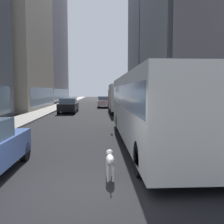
{
  "coord_description": "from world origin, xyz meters",
  "views": [
    {
      "loc": [
        0.5,
        -5.63,
        2.38
      ],
      "look_at": [
        1.12,
        5.76,
        1.4
      ],
      "focal_mm": 39.21,
      "sensor_mm": 36.0,
      "label": 1
    }
  ],
  "objects": [
    {
      "name": "car_black_suv",
      "position": [
        -2.8,
        21.18,
        0.82
      ],
      "size": [
        1.79,
        4.8,
        1.62
      ],
      "color": "black",
      "rests_on": "ground"
    },
    {
      "name": "building_left_far",
      "position": [
        -11.9,
        48.31,
        15.68
      ],
      "size": [
        8.89,
        23.2,
        31.38
      ],
      "color": "slate",
      "rests_on": "ground"
    },
    {
      "name": "building_left_mid",
      "position": [
        -11.9,
        27.36,
        9.46
      ],
      "size": [
        10.26,
        14.76,
        18.94
      ],
      "color": "#B2A893",
      "rests_on": "ground"
    },
    {
      "name": "building_right_far",
      "position": [
        11.9,
        46.74,
        20.71
      ],
      "size": [
        8.46,
        16.45,
        41.44
      ],
      "color": "slate",
      "rests_on": "ground"
    },
    {
      "name": "ground_plane",
      "position": [
        0.0,
        35.0,
        0.0
      ],
      "size": [
        120.0,
        120.0,
        0.0
      ],
      "primitive_type": "plane",
      "color": "black"
    },
    {
      "name": "dalmatian_dog",
      "position": [
        0.8,
        0.89,
        0.51
      ],
      "size": [
        0.22,
        0.96,
        0.72
      ],
      "color": "white",
      "rests_on": "ground"
    },
    {
      "name": "sidewalk_left",
      "position": [
        -5.7,
        35.0,
        0.07
      ],
      "size": [
        2.4,
        110.0,
        0.15
      ],
      "primitive_type": "cube",
      "color": "#9E9991",
      "rests_on": "ground"
    },
    {
      "name": "box_truck",
      "position": [
        2.8,
        20.51,
        1.67
      ],
      "size": [
        2.3,
        7.5,
        3.05
      ],
      "color": "#A51919",
      "rests_on": "ground"
    },
    {
      "name": "building_right_mid",
      "position": [
        11.9,
        28.41,
        10.07
      ],
      "size": [
        8.58,
        17.0,
        20.16
      ],
      "color": "slate",
      "rests_on": "ground"
    },
    {
      "name": "car_white_van",
      "position": [
        1.2,
        29.79,
        0.82
      ],
      "size": [
        1.74,
        4.06,
        1.62
      ],
      "color": "silver",
      "rests_on": "ground"
    },
    {
      "name": "sidewalk_right",
      "position": [
        5.7,
        35.0,
        0.07
      ],
      "size": [
        2.4,
        110.0,
        0.15
      ],
      "primitive_type": "cube",
      "color": "gray",
      "rests_on": "ground"
    },
    {
      "name": "transit_bus",
      "position": [
        2.8,
        5.15,
        1.78
      ],
      "size": [
        2.78,
        11.53,
        3.05
      ],
      "color": "silver",
      "rests_on": "ground"
    }
  ]
}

